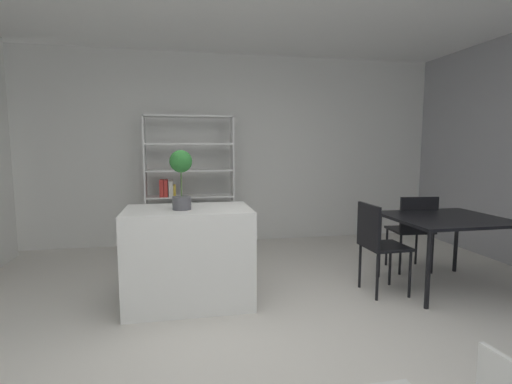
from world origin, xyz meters
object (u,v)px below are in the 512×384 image
(open_bookshelf, at_px, (188,193))
(dining_chair_island_side, at_px, (377,240))
(kitchen_island, at_px, (189,256))
(potted_plant_on_island, at_px, (181,174))
(dining_chair_far, at_px, (414,226))
(dining_table, at_px, (446,224))

(open_bookshelf, xyz_separation_m, dining_chair_island_side, (1.80, -2.07, -0.26))
(kitchen_island, relative_size, potted_plant_on_island, 2.14)
(kitchen_island, height_order, open_bookshelf, open_bookshelf)
(potted_plant_on_island, xyz_separation_m, open_bookshelf, (0.09, 1.99, -0.42))
(potted_plant_on_island, relative_size, open_bookshelf, 0.28)
(kitchen_island, xyz_separation_m, dining_chair_far, (2.59, 0.40, 0.10))
(kitchen_island, height_order, dining_chair_island_side, dining_chair_island_side)
(open_bookshelf, relative_size, dining_chair_island_side, 2.09)
(kitchen_island, bearing_deg, dining_table, -2.78)
(open_bookshelf, relative_size, dining_table, 1.72)
(kitchen_island, distance_m, dining_chair_far, 2.63)
(dining_chair_far, height_order, dining_chair_island_side, dining_chair_island_side)
(dining_table, height_order, dining_chair_far, dining_chair_far)
(potted_plant_on_island, height_order, dining_table, potted_plant_on_island)
(dining_chair_island_side, bearing_deg, potted_plant_on_island, 86.77)
(dining_table, bearing_deg, dining_chair_island_side, -179.90)
(potted_plant_on_island, xyz_separation_m, dining_chair_island_side, (1.90, -0.08, -0.68))
(open_bookshelf, distance_m, dining_chair_island_side, 2.76)
(dining_table, bearing_deg, open_bookshelf, 141.12)
(potted_plant_on_island, distance_m, open_bookshelf, 2.04)
(dining_chair_far, bearing_deg, open_bookshelf, -25.88)
(kitchen_island, xyz_separation_m, potted_plant_on_island, (-0.05, -0.05, 0.78))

